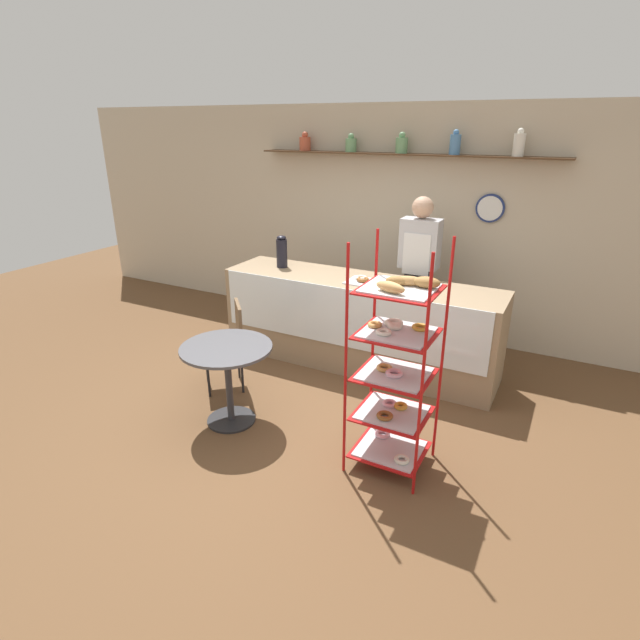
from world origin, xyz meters
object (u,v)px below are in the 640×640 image
at_px(cafe_chair, 230,337).
at_px(coffee_carafe, 282,252).
at_px(person_worker, 418,270).
at_px(pastry_rack, 396,364).
at_px(donut_tray_counter, 372,281).
at_px(cafe_table, 227,365).

relative_size(cafe_chair, coffee_carafe, 2.44).
height_order(person_worker, coffee_carafe, person_worker).
bearing_deg(coffee_carafe, pastry_rack, -38.49).
bearing_deg(person_worker, donut_tray_counter, -112.52).
distance_m(person_worker, donut_tray_counter, 0.71).
xyz_separation_m(coffee_carafe, donut_tray_counter, (1.13, -0.10, -0.15)).
relative_size(person_worker, cafe_table, 2.27).
bearing_deg(cafe_chair, coffee_carafe, 140.84).
relative_size(cafe_table, donut_tray_counter, 1.60).
height_order(cafe_table, donut_tray_counter, donut_tray_counter).
height_order(pastry_rack, person_worker, same).
xyz_separation_m(pastry_rack, cafe_chair, (-1.83, 0.42, -0.32)).
bearing_deg(person_worker, coffee_carafe, -158.36).
bearing_deg(cafe_table, coffee_carafe, 105.35).
xyz_separation_m(cafe_chair, donut_tray_counter, (1.06, 0.99, 0.45)).
bearing_deg(cafe_chair, donut_tray_counter, 90.05).
height_order(cafe_chair, coffee_carafe, coffee_carafe).
height_order(pastry_rack, cafe_chair, pastry_rack).
bearing_deg(pastry_rack, cafe_table, -175.99).
distance_m(cafe_chair, donut_tray_counter, 1.52).
xyz_separation_m(person_worker, cafe_chair, (-1.34, -1.65, -0.44)).
xyz_separation_m(pastry_rack, donut_tray_counter, (-0.77, 1.41, 0.13)).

